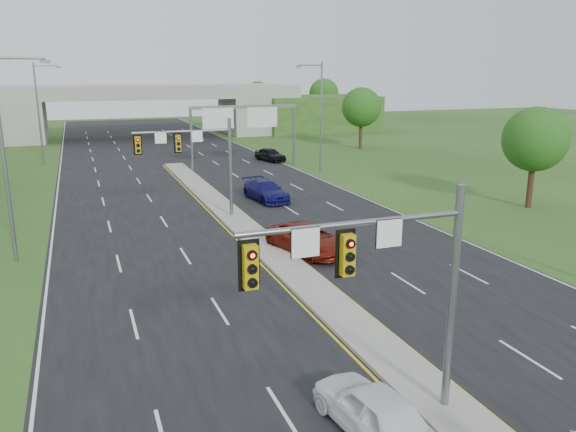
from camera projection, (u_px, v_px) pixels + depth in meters
The scene contains 19 objects.
ground at pixel (444, 409), 17.19m from camera, with size 240.00×240.00×0.00m, color #294A1A.
road at pixel (202, 190), 48.93m from camera, with size 24.00×160.00×0.02m, color black.
median at pixel (239, 223), 38.02m from camera, with size 2.00×54.00×0.16m, color gray.
lane_markings at pixel (211, 206), 43.20m from camera, with size 23.72×160.00×0.01m.
signal_mast_near at pixel (387, 273), 15.18m from camera, with size 6.62×0.60×7.00m.
signal_mast_far at pixel (198, 153), 37.85m from camera, with size 6.62×0.60×7.00m.
sign_gantry at pixel (243, 119), 58.90m from camera, with size 11.58×0.44×6.67m.
overpass at pixel (141, 114), 88.85m from camera, with size 80.00×14.00×8.10m.
lightpole_l_mid at pixel (7, 149), 29.28m from camera, with size 2.85×0.25×11.00m.
lightpole_l_far at pixel (40, 109), 61.02m from camera, with size 2.85×0.25×11.00m.
lightpole_r_far at pixel (319, 112), 56.48m from camera, with size 2.85×0.25×11.00m.
tree_r_near at pixel (535, 140), 41.54m from camera, with size 4.80×4.80×7.60m.
tree_r_mid at pixel (361, 107), 74.56m from camera, with size 5.20×5.20×8.12m.
tree_back_c at pixel (258, 96), 109.24m from camera, with size 5.60×5.60×8.32m.
tree_back_d at pixel (324, 94), 113.93m from camera, with size 6.00×6.00×8.85m.
car_white at pixel (373, 409), 15.84m from camera, with size 1.77×4.40×1.50m, color white.
car_far_a at pixel (308, 239), 31.92m from camera, with size 2.63×5.70×1.59m, color #68140A.
car_far_b at pixel (266, 191), 44.94m from camera, with size 2.20×5.41×1.57m, color #0E0D53.
car_far_c at pixel (270, 154), 64.93m from camera, with size 1.81×4.49×1.53m, color black.
Camera 1 is at (-9.82, -12.53, 9.99)m, focal length 35.00 mm.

